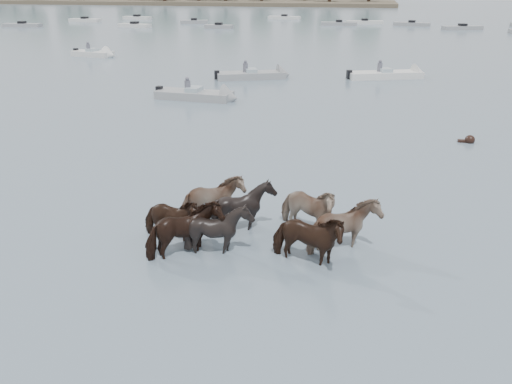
# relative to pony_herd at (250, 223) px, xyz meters

# --- Properties ---
(ground) EXTENTS (400.00, 400.00, 0.00)m
(ground) POSITION_rel_pony_herd_xyz_m (-0.56, -2.20, -0.60)
(ground) COLOR slate
(ground) RESTS_ON ground
(shoreline) EXTENTS (160.00, 30.00, 1.00)m
(shoreline) POSITION_rel_pony_herd_xyz_m (-70.56, 147.80, -0.10)
(shoreline) COLOR #4C4233
(shoreline) RESTS_ON ground
(pony_herd) EXTENTS (6.70, 4.32, 1.69)m
(pony_herd) POSITION_rel_pony_herd_xyz_m (0.00, 0.00, 0.00)
(pony_herd) COLOR black
(pony_herd) RESTS_ON ground
(swimming_pony) EXTENTS (0.72, 0.44, 0.44)m
(swimming_pony) POSITION_rel_pony_herd_xyz_m (7.49, 11.29, -0.50)
(swimming_pony) COLOR black
(swimming_pony) RESTS_ON ground
(motorboat_a) EXTENTS (5.65, 3.56, 1.92)m
(motorboat_a) POSITION_rel_pony_herd_xyz_m (-4.82, 25.37, -0.38)
(motorboat_a) COLOR gray
(motorboat_a) RESTS_ON ground
(motorboat_b) EXTENTS (5.34, 2.00, 1.92)m
(motorboat_b) POSITION_rel_pony_herd_xyz_m (-6.63, 17.41, -0.38)
(motorboat_b) COLOR gray
(motorboat_b) RESTS_ON ground
(motorboat_c) EXTENTS (6.09, 3.54, 1.92)m
(motorboat_c) POSITION_rel_pony_herd_xyz_m (4.85, 27.56, -0.38)
(motorboat_c) COLOR silver
(motorboat_c) RESTS_ON ground
(motorboat_f) EXTENTS (4.65, 2.33, 1.92)m
(motorboat_f) POSITION_rel_pony_herd_xyz_m (-22.16, 33.58, -0.37)
(motorboat_f) COLOR silver
(motorboat_f) RESTS_ON ground
(distant_flotilla) EXTENTS (105.13, 27.38, 0.93)m
(distant_flotilla) POSITION_rel_pony_herd_xyz_m (-1.88, 74.88, -0.35)
(distant_flotilla) COLOR gray
(distant_flotilla) RESTS_ON ground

